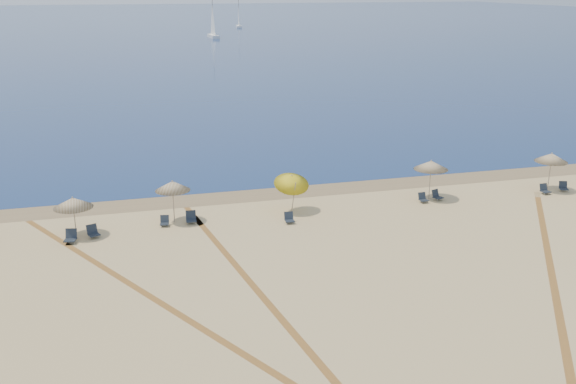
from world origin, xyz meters
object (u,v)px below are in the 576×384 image
sailboat_2 (213,25)px  chair_2 (93,232)px  umbrella_3 (292,180)px  chair_5 (289,218)px  chair_6 (423,198)px  chair_3 (165,221)px  chair_9 (563,187)px  umbrella_5 (551,158)px  umbrella_4 (431,165)px  chair_1 (71,237)px  chair_8 (545,189)px  chair_7 (437,195)px  chair_4 (191,218)px  sailboat_1 (239,19)px  umbrella_1 (73,203)px  umbrella_2 (173,186)px

sailboat_2 → chair_2: bearing=-104.7°
umbrella_3 → chair_5: 2.48m
chair_6 → chair_3: bearing=176.2°
chair_9 → sailboat_2: bearing=111.9°
umbrella_5 → umbrella_4: bearing=176.9°
chair_1 → chair_8: chair_1 is taller
umbrella_4 → sailboat_2: size_ratio=0.25×
chair_6 → chair_7: (1.07, 0.21, 0.02)m
chair_4 → sailboat_1: sailboat_1 is taller
chair_7 → sailboat_2: (5.69, 130.50, 2.84)m
sailboat_1 → umbrella_5: bearing=-87.0°
chair_8 → chair_6: bearing=175.2°
umbrella_1 → chair_9: 30.99m
chair_1 → chair_6: (21.11, 1.28, -0.05)m
chair_1 → sailboat_2: sailboat_2 is taller
chair_2 → chair_5: chair_2 is taller
chair_4 → chair_8: size_ratio=1.09×
chair_1 → chair_7: (22.18, 1.49, -0.03)m
chair_5 → umbrella_1: bearing=176.9°
umbrella_1 → chair_8: size_ratio=3.52×
chair_3 → umbrella_2: bearing=48.4°
chair_2 → umbrella_5: bearing=-18.6°
chair_7 → chair_3: bearing=159.2°
chair_6 → sailboat_1: (20.35, 167.64, 2.29)m
chair_6 → chair_4: bearing=175.9°
umbrella_5 → chair_6: 9.31m
chair_1 → chair_6: chair_1 is taller
sailboat_2 → chair_8: bearing=-92.5°
chair_3 → chair_6: size_ratio=1.04×
umbrella_2 → chair_7: (16.55, -0.24, -1.90)m
chair_5 → sailboat_1: size_ratio=0.07×
chair_5 → chair_3: bearing=170.7°
umbrella_3 → chair_8: size_ratio=4.18×
umbrella_3 → chair_3: 7.79m
chair_1 → sailboat_2: size_ratio=0.08×
umbrella_5 → chair_9: bearing=-17.7°
chair_9 → sailboat_1: bearing=106.9°
chair_2 → sailboat_1: size_ratio=0.10×
chair_2 → chair_9: bearing=-19.3°
chair_8 → sailboat_1: size_ratio=0.08×
chair_9 → chair_4: bearing=-160.3°
chair_2 → sailboat_1: bearing=56.3°
chair_5 → chair_6: bearing=10.5°
umbrella_1 → chair_8: umbrella_1 is taller
umbrella_2 → sailboat_2: (22.24, 130.26, 0.94)m
umbrella_2 → chair_3: umbrella_2 is taller
chair_9 → chair_6: bearing=-161.1°
umbrella_2 → chair_3: size_ratio=3.92×
chair_9 → chair_2: bearing=-158.6°
umbrella_3 → sailboat_2: (15.26, 130.46, 1.10)m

